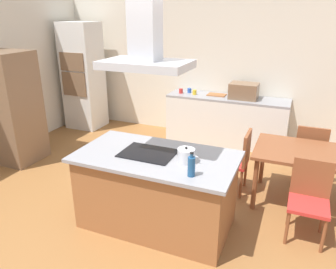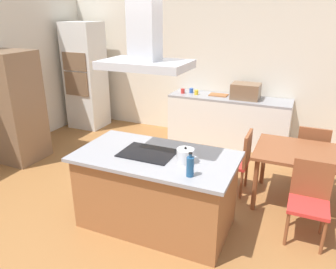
{
  "view_description": "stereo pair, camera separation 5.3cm",
  "coord_description": "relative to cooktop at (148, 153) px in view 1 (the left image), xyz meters",
  "views": [
    {
      "loc": [
        1.38,
        -2.97,
        2.4
      ],
      "look_at": [
        -0.02,
        0.4,
        1.0
      ],
      "focal_mm": 34.61,
      "sensor_mm": 36.0,
      "label": 1
    },
    {
      "loc": [
        1.43,
        -2.95,
        2.4
      ],
      "look_at": [
        -0.02,
        0.4,
        1.0
      ],
      "focal_mm": 34.61,
      "sensor_mm": 36.0,
      "label": 2
    }
  ],
  "objects": [
    {
      "name": "cooktop",
      "position": [
        0.0,
        0.0,
        0.0
      ],
      "size": [
        0.6,
        0.44,
        0.01
      ],
      "primitive_type": "cube",
      "color": "black",
      "rests_on": "kitchen_island"
    },
    {
      "name": "ground",
      "position": [
        0.1,
        1.5,
        -0.91
      ],
      "size": [
        16.0,
        16.0,
        0.0
      ],
      "primitive_type": "plane",
      "color": "#936033"
    },
    {
      "name": "back_counter",
      "position": [
        0.25,
        2.88,
        -0.46
      ],
      "size": [
        2.24,
        0.62,
        0.9
      ],
      "color": "silver",
      "rests_on": "ground"
    },
    {
      "name": "coffee_mug_blue",
      "position": [
        -0.52,
        2.92,
        0.04
      ],
      "size": [
        0.08,
        0.08,
        0.09
      ],
      "primitive_type": "cylinder",
      "color": "#2D56B2",
      "rests_on": "back_counter"
    },
    {
      "name": "range_hood",
      "position": [
        0.0,
        0.0,
        1.2
      ],
      "size": [
        0.9,
        0.55,
        0.78
      ],
      "color": "#ADADB2"
    },
    {
      "name": "wall_oven_stack",
      "position": [
        -2.8,
        2.65,
        0.2
      ],
      "size": [
        0.7,
        0.66,
        2.2
      ],
      "color": "silver",
      "rests_on": "ground"
    },
    {
      "name": "chair_at_left_end",
      "position": [
        0.82,
        1.13,
        -0.4
      ],
      "size": [
        0.42,
        0.42,
        0.89
      ],
      "color": "red",
      "rests_on": "ground"
    },
    {
      "name": "kitchen_island",
      "position": [
        0.1,
        0.0,
        -0.45
      ],
      "size": [
        1.8,
        0.98,
        0.9
      ],
      "color": "#995B33",
      "rests_on": "ground"
    },
    {
      "name": "cutting_board",
      "position": [
        0.03,
        2.93,
        0.0
      ],
      "size": [
        0.34,
        0.24,
        0.02
      ],
      "primitive_type": "cube",
      "color": "#995B33",
      "rests_on": "back_counter"
    },
    {
      "name": "coffee_mug_red",
      "position": [
        -0.66,
        2.82,
        0.04
      ],
      "size": [
        0.08,
        0.08,
        0.09
      ],
      "primitive_type": "cylinder",
      "color": "red",
      "rests_on": "back_counter"
    },
    {
      "name": "coffee_mug_yellow",
      "position": [
        -0.38,
        2.82,
        0.04
      ],
      "size": [
        0.08,
        0.08,
        0.09
      ],
      "primitive_type": "cylinder",
      "color": "gold",
      "rests_on": "back_counter"
    },
    {
      "name": "wall_back",
      "position": [
        0.1,
        3.25,
        0.44
      ],
      "size": [
        7.2,
        0.1,
        2.7
      ],
      "primitive_type": "cube",
      "color": "beige",
      "rests_on": "ground"
    },
    {
      "name": "tea_kettle",
      "position": [
        0.47,
        -0.04,
        0.07
      ],
      "size": [
        0.24,
        0.19,
        0.18
      ],
      "color": "silver",
      "rests_on": "kitchen_island"
    },
    {
      "name": "refrigerator",
      "position": [
        -2.88,
        0.76,
        0.0
      ],
      "size": [
        0.8,
        0.73,
        1.82
      ],
      "color": "brown",
      "rests_on": "ground"
    },
    {
      "name": "countertop_microwave",
      "position": [
        0.54,
        2.88,
        0.13
      ],
      "size": [
        0.5,
        0.38,
        0.28
      ],
      "primitive_type": "cube",
      "color": "brown",
      "rests_on": "back_counter"
    },
    {
      "name": "olive_oil_bottle",
      "position": [
        0.62,
        -0.31,
        0.1
      ],
      "size": [
        0.07,
        0.07,
        0.25
      ],
      "color": "navy",
      "rests_on": "kitchen_island"
    },
    {
      "name": "chair_facing_island",
      "position": [
        1.73,
        0.47,
        -0.4
      ],
      "size": [
        0.42,
        0.42,
        0.89
      ],
      "color": "red",
      "rests_on": "ground"
    },
    {
      "name": "chair_facing_back_wall",
      "position": [
        1.73,
        1.8,
        -0.4
      ],
      "size": [
        0.42,
        0.42,
        0.89
      ],
      "color": "red",
      "rests_on": "ground"
    },
    {
      "name": "dining_table",
      "position": [
        1.73,
        1.13,
        -0.24
      ],
      "size": [
        1.4,
        0.9,
        0.75
      ],
      "color": "brown",
      "rests_on": "ground"
    }
  ]
}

